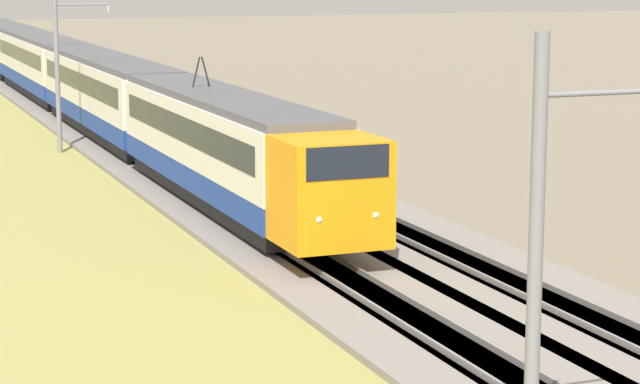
{
  "coord_description": "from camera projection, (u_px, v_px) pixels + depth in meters",
  "views": [
    {
      "loc": [
        -7.77,
        12.19,
        8.4
      ],
      "look_at": [
        23.67,
        0.0,
        2.3
      ],
      "focal_mm": 70.0,
      "sensor_mm": 36.0,
      "label": 1
    }
  ],
  "objects": [
    {
      "name": "catenary_mast_near",
      "position": [
        539.0,
        283.0,
        18.03
      ],
      "size": [
        0.22,
        2.56,
        7.52
      ],
      "color": "slate",
      "rests_on": "ground"
    },
    {
      "name": "ballast_adjacent",
      "position": [
        198.0,
        140.0,
        60.19
      ],
      "size": [
        240.0,
        4.4,
        0.3
      ],
      "color": "gray",
      "rests_on": "ground"
    },
    {
      "name": "ballast_main",
      "position": [
        119.0,
        144.0,
        58.81
      ],
      "size": [
        240.0,
        4.4,
        0.3
      ],
      "color": "gray",
      "rests_on": "ground"
    },
    {
      "name": "track_adjacent",
      "position": [
        198.0,
        140.0,
        60.19
      ],
      "size": [
        240.0,
        1.57,
        0.45
      ],
      "color": "#4C4238",
      "rests_on": "ground"
    },
    {
      "name": "catenary_mast_mid",
      "position": [
        59.0,
        68.0,
        55.78
      ],
      "size": [
        0.22,
        2.56,
        7.65
      ],
      "color": "slate",
      "rests_on": "ground"
    },
    {
      "name": "track_main",
      "position": [
        119.0,
        144.0,
        58.81
      ],
      "size": [
        240.0,
        1.57,
        0.45
      ],
      "color": "#4C4238",
      "rests_on": "ground"
    },
    {
      "name": "passenger_train",
      "position": [
        69.0,
        74.0,
        69.99
      ],
      "size": [
        81.34,
        2.92,
        5.24
      ],
      "rotation": [
        0.0,
        0.0,
        3.14
      ],
      "color": "orange",
      "rests_on": "ground"
    }
  ]
}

